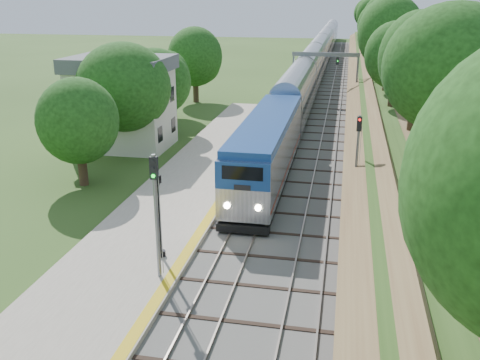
% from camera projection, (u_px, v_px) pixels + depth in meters
% --- Properties ---
extents(trackbed, '(9.50, 170.00, 0.28)m').
position_uv_depth(trackbed, '(322.00, 94.00, 73.10)').
color(trackbed, '#4C4944').
rests_on(trackbed, ground).
extents(platform, '(6.40, 68.00, 0.38)m').
position_uv_depth(platform, '(169.00, 210.00, 33.63)').
color(platform, gray).
rests_on(platform, ground).
extents(yellow_stripe, '(0.55, 68.00, 0.01)m').
position_uv_depth(yellow_stripe, '(213.00, 211.00, 33.04)').
color(yellow_stripe, gold).
rests_on(yellow_stripe, platform).
extents(embankment, '(10.64, 170.00, 11.70)m').
position_uv_depth(embankment, '(386.00, 82.00, 70.95)').
color(embankment, brown).
rests_on(embankment, ground).
extents(station_building, '(8.60, 6.60, 8.00)m').
position_uv_depth(station_building, '(122.00, 102.00, 46.93)').
color(station_building, beige).
rests_on(station_building, ground).
extents(signal_gantry, '(8.40, 0.38, 6.20)m').
position_uv_depth(signal_gantry, '(325.00, 64.00, 66.81)').
color(signal_gantry, slate).
rests_on(signal_gantry, ground).
extents(trees_behind_platform, '(7.82, 53.32, 7.21)m').
position_uv_depth(trees_behind_platform, '(107.00, 122.00, 37.62)').
color(trees_behind_platform, '#332316').
rests_on(trees_behind_platform, ground).
extents(train, '(3.14, 147.02, 4.61)m').
position_uv_depth(train, '(319.00, 57.00, 96.51)').
color(train, black).
rests_on(train, trackbed).
extents(lamppost_far, '(0.43, 0.43, 4.34)m').
position_uv_depth(lamppost_far, '(160.00, 221.00, 26.69)').
color(lamppost_far, black).
rests_on(lamppost_far, platform).
extents(signal_platform, '(0.35, 0.28, 6.02)m').
position_uv_depth(signal_platform, '(156.00, 204.00, 24.19)').
color(signal_platform, slate).
rests_on(signal_platform, platform).
extents(signal_farside, '(0.31, 0.25, 5.72)m').
position_uv_depth(signal_farside, '(357.00, 149.00, 34.29)').
color(signal_farside, slate).
rests_on(signal_farside, ground).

